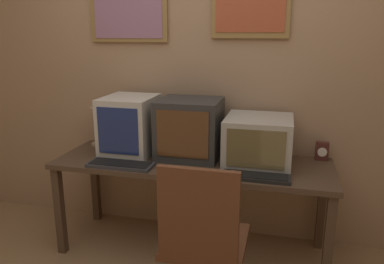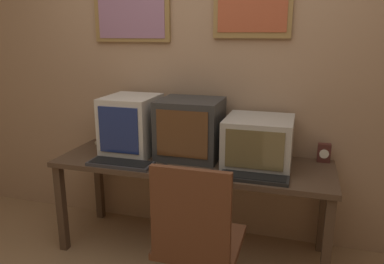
{
  "view_description": "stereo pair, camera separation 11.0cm",
  "coord_description": "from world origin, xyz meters",
  "px_view_note": "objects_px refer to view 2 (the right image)",
  "views": [
    {
      "loc": [
        0.62,
        -1.35,
        1.59
      ],
      "look_at": [
        0.0,
        1.09,
        0.92
      ],
      "focal_mm": 35.0,
      "sensor_mm": 36.0,
      "label": 1
    },
    {
      "loc": [
        0.72,
        -1.32,
        1.59
      ],
      "look_at": [
        0.0,
        1.09,
        0.92
      ],
      "focal_mm": 35.0,
      "sensor_mm": 36.0,
      "label": 2
    }
  ],
  "objects_px": {
    "monitor_center": "(190,128)",
    "mouse_far_corner": "(211,173)",
    "monitor_right": "(258,141)",
    "desk_clock": "(324,153)",
    "office_chair": "(198,255)",
    "keyboard_main": "(121,163)",
    "monitor_left": "(132,125)",
    "desk_lamp": "(102,115)",
    "mouse_near_keyboard": "(163,167)",
    "keyboard_side": "(254,178)"
  },
  "relations": [
    {
      "from": "mouse_near_keyboard",
      "to": "desk_clock",
      "type": "height_order",
      "value": "desk_clock"
    },
    {
      "from": "monitor_right",
      "to": "mouse_near_keyboard",
      "type": "distance_m",
      "value": 0.67
    },
    {
      "from": "monitor_left",
      "to": "desk_clock",
      "type": "relative_size",
      "value": 3.24
    },
    {
      "from": "monitor_left",
      "to": "desk_lamp",
      "type": "distance_m",
      "value": 0.36
    },
    {
      "from": "desk_clock",
      "to": "monitor_left",
      "type": "bearing_deg",
      "value": -172.43
    },
    {
      "from": "desk_clock",
      "to": "desk_lamp",
      "type": "bearing_deg",
      "value": -178.6
    },
    {
      "from": "desk_lamp",
      "to": "keyboard_side",
      "type": "bearing_deg",
      "value": -18.36
    },
    {
      "from": "keyboard_side",
      "to": "desk_clock",
      "type": "height_order",
      "value": "desk_clock"
    },
    {
      "from": "mouse_far_corner",
      "to": "desk_lamp",
      "type": "distance_m",
      "value": 1.14
    },
    {
      "from": "monitor_center",
      "to": "mouse_near_keyboard",
      "type": "distance_m",
      "value": 0.38
    },
    {
      "from": "desk_clock",
      "to": "mouse_near_keyboard",
      "type": "bearing_deg",
      "value": -155.5
    },
    {
      "from": "monitor_right",
      "to": "mouse_near_keyboard",
      "type": "xyz_separation_m",
      "value": [
        -0.59,
        -0.29,
        -0.15
      ]
    },
    {
      "from": "mouse_far_corner",
      "to": "office_chair",
      "type": "bearing_deg",
      "value": -84.71
    },
    {
      "from": "monitor_center",
      "to": "office_chair",
      "type": "xyz_separation_m",
      "value": [
        0.28,
        -0.8,
        -0.49
      ]
    },
    {
      "from": "keyboard_side",
      "to": "mouse_near_keyboard",
      "type": "relative_size",
      "value": 3.96
    },
    {
      "from": "mouse_far_corner",
      "to": "office_chair",
      "type": "distance_m",
      "value": 0.56
    },
    {
      "from": "keyboard_main",
      "to": "desk_clock",
      "type": "bearing_deg",
      "value": 19.46
    },
    {
      "from": "monitor_left",
      "to": "mouse_near_keyboard",
      "type": "relative_size",
      "value": 4.0
    },
    {
      "from": "office_chair",
      "to": "desk_lamp",
      "type": "bearing_deg",
      "value": 139.58
    },
    {
      "from": "desk_clock",
      "to": "monitor_right",
      "type": "bearing_deg",
      "value": -157.71
    },
    {
      "from": "monitor_left",
      "to": "office_chair",
      "type": "bearing_deg",
      "value": -46.19
    },
    {
      "from": "keyboard_side",
      "to": "desk_clock",
      "type": "xyz_separation_m",
      "value": [
        0.43,
        0.47,
        0.05
      ]
    },
    {
      "from": "office_chair",
      "to": "monitor_left",
      "type": "bearing_deg",
      "value": 133.81
    },
    {
      "from": "keyboard_side",
      "to": "keyboard_main",
      "type": "bearing_deg",
      "value": -179.84
    },
    {
      "from": "mouse_far_corner",
      "to": "monitor_left",
      "type": "bearing_deg",
      "value": 156.65
    },
    {
      "from": "keyboard_side",
      "to": "desk_clock",
      "type": "bearing_deg",
      "value": 47.94
    },
    {
      "from": "mouse_near_keyboard",
      "to": "mouse_far_corner",
      "type": "bearing_deg",
      "value": -2.42
    },
    {
      "from": "desk_clock",
      "to": "desk_lamp",
      "type": "xyz_separation_m",
      "value": [
        -1.72,
        -0.04,
        0.17
      ]
    },
    {
      "from": "monitor_center",
      "to": "mouse_far_corner",
      "type": "xyz_separation_m",
      "value": [
        0.24,
        -0.33,
        -0.19
      ]
    },
    {
      "from": "mouse_far_corner",
      "to": "monitor_center",
      "type": "bearing_deg",
      "value": 126.09
    },
    {
      "from": "monitor_right",
      "to": "mouse_far_corner",
      "type": "distance_m",
      "value": 0.42
    },
    {
      "from": "desk_lamp",
      "to": "office_chair",
      "type": "height_order",
      "value": "desk_lamp"
    },
    {
      "from": "monitor_center",
      "to": "monitor_left",
      "type": "bearing_deg",
      "value": -176.34
    },
    {
      "from": "monitor_center",
      "to": "monitor_right",
      "type": "height_order",
      "value": "monitor_center"
    },
    {
      "from": "desk_clock",
      "to": "keyboard_side",
      "type": "bearing_deg",
      "value": -132.06
    },
    {
      "from": "keyboard_main",
      "to": "mouse_far_corner",
      "type": "height_order",
      "value": "mouse_far_corner"
    },
    {
      "from": "office_chair",
      "to": "keyboard_main",
      "type": "bearing_deg",
      "value": 145.33
    },
    {
      "from": "office_chair",
      "to": "monitor_right",
      "type": "bearing_deg",
      "value": 74.48
    },
    {
      "from": "monitor_left",
      "to": "keyboard_main",
      "type": "xyz_separation_m",
      "value": [
        0.05,
        -0.29,
        -0.2
      ]
    },
    {
      "from": "mouse_far_corner",
      "to": "office_chair",
      "type": "xyz_separation_m",
      "value": [
        0.04,
        -0.47,
        -0.3
      ]
    },
    {
      "from": "monitor_left",
      "to": "monitor_center",
      "type": "distance_m",
      "value": 0.45
    },
    {
      "from": "desk_clock",
      "to": "office_chair",
      "type": "distance_m",
      "value": 1.21
    },
    {
      "from": "monitor_center",
      "to": "keyboard_main",
      "type": "relative_size",
      "value": 0.98
    },
    {
      "from": "monitor_right",
      "to": "mouse_far_corner",
      "type": "relative_size",
      "value": 4.04
    },
    {
      "from": "monitor_left",
      "to": "desk_lamp",
      "type": "xyz_separation_m",
      "value": [
        -0.33,
        0.14,
        0.02
      ]
    },
    {
      "from": "mouse_far_corner",
      "to": "monitor_right",
      "type": "bearing_deg",
      "value": 49.64
    },
    {
      "from": "keyboard_side",
      "to": "mouse_far_corner",
      "type": "relative_size",
      "value": 3.81
    },
    {
      "from": "desk_lamp",
      "to": "desk_clock",
      "type": "bearing_deg",
      "value": 1.4
    },
    {
      "from": "monitor_left",
      "to": "monitor_right",
      "type": "distance_m",
      "value": 0.95
    },
    {
      "from": "mouse_far_corner",
      "to": "desk_lamp",
      "type": "height_order",
      "value": "desk_lamp"
    }
  ]
}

